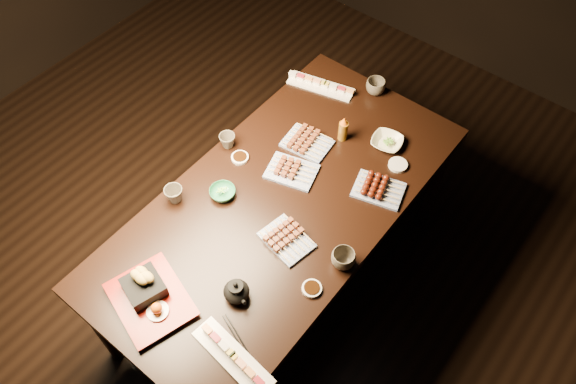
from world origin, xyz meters
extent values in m
plane|color=black|center=(0.00, 0.00, 0.00)|extent=(5.00, 5.00, 0.00)
cube|color=black|center=(0.41, 0.27, 0.38)|extent=(1.02, 1.86, 0.75)
imported|color=#27784A|center=(0.18, 0.14, 0.77)|extent=(0.16, 0.16, 0.04)
imported|color=#F1EAC5|center=(0.59, 0.84, 0.77)|extent=(0.17, 0.17, 0.04)
imported|color=#4B4439|center=(0.03, -0.01, 0.79)|extent=(0.11, 0.11, 0.08)
imported|color=#4B4439|center=(0.80, 0.19, 0.79)|extent=(0.11, 0.11, 0.08)
imported|color=#4B4439|center=(0.00, 0.37, 0.79)|extent=(0.08, 0.08, 0.07)
imported|color=#4B4439|center=(0.35, 1.10, 0.79)|extent=(0.11, 0.11, 0.08)
cylinder|color=brown|center=(0.40, 0.74, 0.82)|extent=(0.05, 0.05, 0.14)
cylinder|color=white|center=(0.10, 0.34, 0.76)|extent=(0.08, 0.08, 0.01)
cylinder|color=white|center=(0.70, 0.76, 0.76)|extent=(0.11, 0.11, 0.02)
cylinder|color=white|center=(0.77, 0.02, 0.76)|extent=(0.10, 0.10, 0.01)
cylinder|color=white|center=(0.08, 0.94, 0.76)|extent=(0.09, 0.09, 0.01)
camera|label=1|loc=(1.31, -0.82, 2.79)|focal=35.00mm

